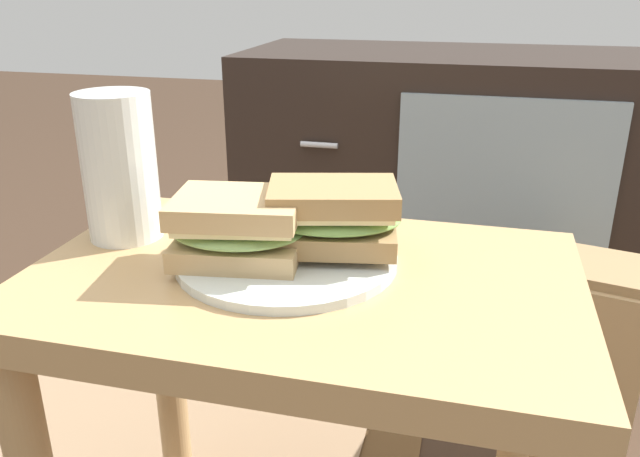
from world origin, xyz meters
TOP-DOWN VIEW (x-y plane):
  - side_table at (0.00, 0.00)m, footprint 0.56×0.36m
  - tv_cabinet at (0.10, 0.95)m, footprint 0.96×0.46m
  - area_rug at (-0.41, 0.35)m, footprint 1.05×0.87m
  - plate at (-0.02, 0.02)m, footprint 0.23×0.23m
  - sandwich_front at (-0.07, 0.00)m, footprint 0.15×0.13m
  - sandwich_back at (0.02, 0.04)m, footprint 0.16×0.12m
  - beer_glass at (-0.22, 0.05)m, footprint 0.08×0.08m
  - paper_bag at (0.36, 0.46)m, footprint 0.23×0.20m

SIDE VIEW (x-z plane):
  - area_rug at x=-0.41m, z-range 0.00..0.01m
  - paper_bag at x=0.36m, z-range 0.00..0.31m
  - tv_cabinet at x=0.10m, z-range 0.00..0.58m
  - side_table at x=0.00m, z-range 0.14..0.60m
  - plate at x=-0.02m, z-range 0.46..0.47m
  - sandwich_front at x=-0.07m, z-range 0.47..0.54m
  - sandwich_back at x=0.02m, z-range 0.48..0.54m
  - beer_glass at x=-0.22m, z-range 0.46..0.62m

